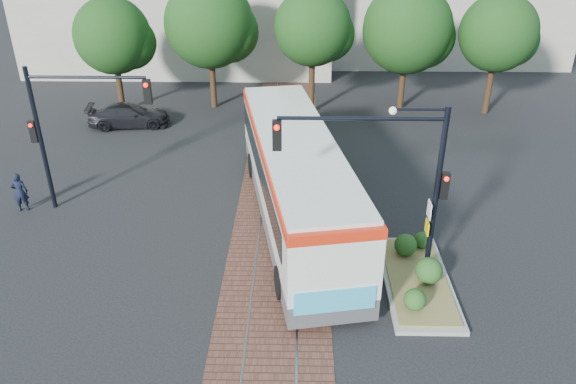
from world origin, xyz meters
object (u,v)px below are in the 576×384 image
object	(u,v)px
traffic_island	(418,273)
signal_pole_left	(65,121)
city_bus	(296,175)
parked_car	(129,115)
officer	(20,192)
signal_pole_main	(399,170)

from	to	relation	value
traffic_island	signal_pole_left	distance (m)	14.50
city_bus	traffic_island	size ratio (longest dim) A/B	2.63
signal_pole_left	parked_car	xyz separation A→B (m)	(-0.49, 9.41, -3.21)
officer	parked_car	xyz separation A→B (m)	(1.84, 9.71, -0.20)
signal_pole_main	officer	size ratio (longest dim) A/B	3.53
traffic_island	parked_car	distance (m)	19.79
traffic_island	officer	size ratio (longest dim) A/B	3.06
officer	parked_car	world-z (taller)	officer
city_bus	signal_pole_main	size ratio (longest dim) A/B	2.28
signal_pole_main	signal_pole_left	size ratio (longest dim) A/B	1.00
city_bus	signal_pole_main	distance (m)	5.56
signal_pole_main	signal_pole_left	distance (m)	13.14
signal_pole_main	parked_car	size ratio (longest dim) A/B	1.34
traffic_island	officer	bearing A→B (deg)	163.53
traffic_island	signal_pole_left	size ratio (longest dim) A/B	0.87
signal_pole_main	signal_pole_left	bearing A→B (deg)	158.55
signal_pole_main	parked_car	bearing A→B (deg)	131.83
signal_pole_main	officer	world-z (taller)	signal_pole_main
officer	signal_pole_main	bearing A→B (deg)	147.52
traffic_island	signal_pole_main	size ratio (longest dim) A/B	0.87
signal_pole_main	parked_car	xyz separation A→B (m)	(-12.72, 14.21, -3.51)
signal_pole_left	officer	bearing A→B (deg)	-172.51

